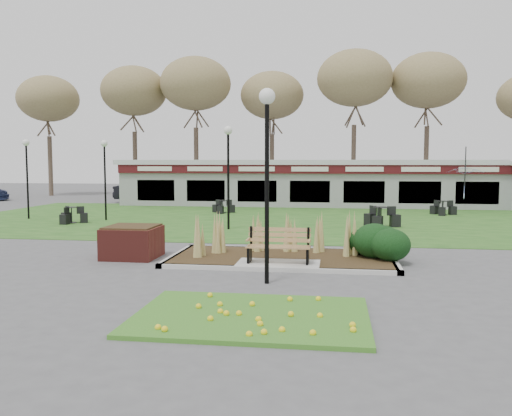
# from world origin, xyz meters

# --- Properties ---
(ground) EXTENTS (100.00, 100.00, 0.00)m
(ground) POSITION_xyz_m (0.00, 0.00, 0.00)
(ground) COLOR #515154
(ground) RESTS_ON ground
(lawn) EXTENTS (34.00, 16.00, 0.02)m
(lawn) POSITION_xyz_m (0.00, 12.00, 0.01)
(lawn) COLOR #23561B
(lawn) RESTS_ON ground
(flower_bed) EXTENTS (4.20, 3.00, 0.16)m
(flower_bed) POSITION_xyz_m (0.00, -4.60, 0.07)
(flower_bed) COLOR #327722
(flower_bed) RESTS_ON ground
(planting_bed) EXTENTS (6.75, 3.40, 1.27)m
(planting_bed) POSITION_xyz_m (1.27, 1.35, 0.37)
(planting_bed) COLOR #302013
(planting_bed) RESTS_ON ground
(park_bench) EXTENTS (1.70, 0.66, 0.93)m
(park_bench) POSITION_xyz_m (0.00, 0.25, 0.59)
(park_bench) COLOR #906341
(park_bench) RESTS_ON ground
(brick_planter) EXTENTS (1.50, 1.50, 0.95)m
(brick_planter) POSITION_xyz_m (-4.40, 1.00, 0.48)
(brick_planter) COLOR maroon
(brick_planter) RESTS_ON ground
(food_pavilion) EXTENTS (24.60, 3.40, 2.90)m
(food_pavilion) POSITION_xyz_m (0.00, 19.96, 1.48)
(food_pavilion) COLOR gray
(food_pavilion) RESTS_ON ground
(tree_backdrop) EXTENTS (47.24, 5.24, 10.36)m
(tree_backdrop) POSITION_xyz_m (0.00, 28.00, 8.36)
(tree_backdrop) COLOR #47382B
(tree_backdrop) RESTS_ON ground
(lamp_post_near_left) EXTENTS (0.37, 0.37, 4.48)m
(lamp_post_near_left) POSITION_xyz_m (-0.07, -1.77, 3.27)
(lamp_post_near_left) COLOR black
(lamp_post_near_left) RESTS_ON ground
(lamp_post_mid_left) EXTENTS (0.32, 0.32, 3.82)m
(lamp_post_mid_left) POSITION_xyz_m (-9.34, 10.37, 2.78)
(lamp_post_mid_left) COLOR black
(lamp_post_mid_left) RESTS_ON ground
(lamp_post_mid_right) EXTENTS (0.35, 0.35, 4.26)m
(lamp_post_mid_right) POSITION_xyz_m (-2.86, 7.81, 3.10)
(lamp_post_mid_right) COLOR black
(lamp_post_mid_right) RESTS_ON ground
(lamp_post_far_left) EXTENTS (0.32, 0.32, 3.88)m
(lamp_post_far_left) POSITION_xyz_m (-13.32, 10.38, 2.83)
(lamp_post_far_left) COLOR black
(lamp_post_far_left) RESTS_ON ground
(bistro_set_a) EXTENTS (1.37, 1.27, 0.73)m
(bistro_set_a) POSITION_xyz_m (-10.35, 8.94, 0.26)
(bistro_set_a) COLOR black
(bistro_set_a) RESTS_ON ground
(bistro_set_b) EXTENTS (1.29, 1.15, 0.69)m
(bistro_set_b) POSITION_xyz_m (-4.54, 14.67, 0.25)
(bistro_set_b) COLOR black
(bistro_set_b) RESTS_ON ground
(bistro_set_c) EXTENTS (1.55, 1.57, 0.86)m
(bistro_set_c) POSITION_xyz_m (3.45, 9.49, 0.31)
(bistro_set_c) COLOR black
(bistro_set_c) RESTS_ON ground
(bistro_set_d) EXTENTS (1.33, 1.33, 0.73)m
(bistro_set_d) POSITION_xyz_m (7.10, 15.24, 0.26)
(bistro_set_d) COLOR black
(bistro_set_d) RESTS_ON ground
(patio_umbrella) EXTENTS (2.11, 2.15, 2.53)m
(patio_umbrella) POSITION_xyz_m (8.78, 18.00, 1.61)
(patio_umbrella) COLOR black
(patio_umbrella) RESTS_ON ground
(car_silver) EXTENTS (4.10, 2.17, 1.33)m
(car_silver) POSITION_xyz_m (-13.20, 27.00, 0.66)
(car_silver) COLOR #A3A4A8
(car_silver) RESTS_ON ground
(car_black) EXTENTS (5.01, 2.80, 1.56)m
(car_black) POSITION_xyz_m (-10.96, 21.00, 0.78)
(car_black) COLOR black
(car_black) RESTS_ON ground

